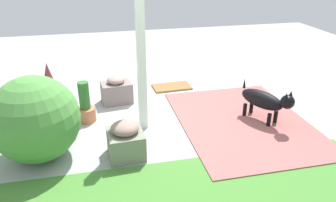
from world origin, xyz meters
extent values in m
plane|color=#9BA29B|center=(0.00, 0.00, 0.00)|extent=(12.00, 12.00, 0.00)
cube|color=#A05A56|center=(-1.04, 0.28, 0.01)|extent=(1.80, 2.40, 0.02)
cube|color=white|center=(0.39, 0.08, 1.11)|extent=(0.11, 0.11, 2.21)
cube|color=gray|center=(0.69, -0.83, 0.17)|extent=(0.51, 0.40, 0.34)
ellipsoid|color=gray|center=(0.69, -0.83, 0.39)|extent=(0.29, 0.29, 0.13)
cube|color=gray|center=(0.71, 0.76, 0.16)|extent=(0.44, 0.45, 0.33)
ellipsoid|color=gray|center=(0.71, 0.76, 0.39)|extent=(0.34, 0.34, 0.15)
sphere|color=#4A8B3D|center=(1.71, 0.56, 0.51)|extent=(1.02, 1.02, 1.02)
cylinder|color=#C47541|center=(1.71, -0.91, 0.11)|extent=(0.29, 0.29, 0.23)
cone|color=brown|center=(1.71, -0.91, 0.47)|extent=(0.26, 0.26, 0.49)
cylinder|color=#BE6948|center=(1.18, -0.27, 0.10)|extent=(0.28, 0.28, 0.20)
cylinder|color=#30662B|center=(1.18, -0.27, 0.40)|extent=(0.15, 0.15, 0.40)
ellipsoid|color=black|center=(-1.30, 0.27, 0.33)|extent=(0.51, 0.71, 0.25)
sphere|color=black|center=(-1.48, 0.62, 0.43)|extent=(0.19, 0.19, 0.19)
cone|color=black|center=(-1.53, 0.60, 0.54)|extent=(0.06, 0.06, 0.08)
cone|color=black|center=(-1.44, 0.65, 0.54)|extent=(0.06, 0.06, 0.08)
cylinder|color=black|center=(-1.47, 0.42, 0.10)|extent=(0.06, 0.06, 0.20)
cylinder|color=black|center=(-1.33, 0.49, 0.10)|extent=(0.06, 0.06, 0.20)
cylinder|color=black|center=(-1.28, 0.04, 0.10)|extent=(0.06, 0.06, 0.20)
cylinder|color=black|center=(-1.14, 0.11, 0.10)|extent=(0.06, 0.06, 0.20)
cone|color=black|center=(-1.15, -0.02, 0.48)|extent=(0.05, 0.05, 0.16)
cube|color=olive|center=(-0.33, -1.23, 0.01)|extent=(0.69, 0.43, 0.03)
camera|label=1|loc=(0.97, 4.16, 2.29)|focal=35.18mm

